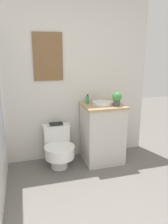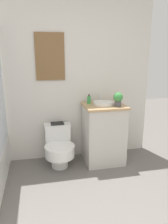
{
  "view_description": "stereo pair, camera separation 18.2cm",
  "coord_description": "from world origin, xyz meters",
  "px_view_note": "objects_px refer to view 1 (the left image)",
  "views": [
    {
      "loc": [
        -0.24,
        -0.95,
        1.58
      ],
      "look_at": [
        0.53,
        1.73,
        0.83
      ],
      "focal_mm": 35.0,
      "sensor_mm": 36.0,
      "label": 1
    },
    {
      "loc": [
        -0.06,
        -1.0,
        1.58
      ],
      "look_at": [
        0.53,
        1.73,
        0.83
      ],
      "focal_mm": 35.0,
      "sensor_mm": 36.0,
      "label": 2
    }
  ],
  "objects_px": {
    "toilet": "(58,147)",
    "sink": "(102,103)",
    "potted_plant": "(117,98)",
    "soap_bottle": "(88,100)",
    "book_on_tank": "(56,124)"
  },
  "relations": [
    {
      "from": "sink",
      "to": "soap_bottle",
      "type": "relative_size",
      "value": 2.48
    },
    {
      "from": "toilet",
      "to": "sink",
      "type": "bearing_deg",
      "value": 1.7
    },
    {
      "from": "toilet",
      "to": "sink",
      "type": "xyz_separation_m",
      "value": [
        0.66,
        0.02,
        0.61
      ]
    },
    {
      "from": "toilet",
      "to": "sink",
      "type": "height_order",
      "value": "sink"
    },
    {
      "from": "soap_bottle",
      "to": "book_on_tank",
      "type": "bearing_deg",
      "value": 176.14
    },
    {
      "from": "toilet",
      "to": "potted_plant",
      "type": "bearing_deg",
      "value": -9.17
    },
    {
      "from": "toilet",
      "to": "sink",
      "type": "distance_m",
      "value": 0.9
    },
    {
      "from": "soap_bottle",
      "to": "toilet",
      "type": "bearing_deg",
      "value": -166.14
    },
    {
      "from": "toilet",
      "to": "soap_bottle",
      "type": "distance_m",
      "value": 0.8
    },
    {
      "from": "sink",
      "to": "potted_plant",
      "type": "relative_size",
      "value": 1.73
    },
    {
      "from": "book_on_tank",
      "to": "potted_plant",
      "type": "bearing_deg",
      "value": -18.8
    },
    {
      "from": "toilet",
      "to": "book_on_tank",
      "type": "xyz_separation_m",
      "value": [
        -0.0,
        0.15,
        0.31
      ]
    },
    {
      "from": "sink",
      "to": "potted_plant",
      "type": "distance_m",
      "value": 0.23
    },
    {
      "from": "toilet",
      "to": "book_on_tank",
      "type": "distance_m",
      "value": 0.34
    },
    {
      "from": "sink",
      "to": "book_on_tank",
      "type": "height_order",
      "value": "sink"
    }
  ]
}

